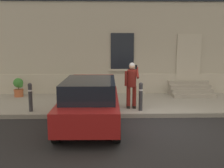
{
  "coord_description": "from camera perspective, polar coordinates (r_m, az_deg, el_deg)",
  "views": [
    {
      "loc": [
        -1.57,
        -7.85,
        2.65
      ],
      "look_at": [
        -1.32,
        1.6,
        1.1
      ],
      "focal_mm": 41.57,
      "sensor_mm": 36.0,
      "label": 1
    }
  ],
  "objects": [
    {
      "name": "sidewalk",
      "position": [
        11.07,
        6.67,
        -4.21
      ],
      "size": [
        24.0,
        3.6,
        0.15
      ],
      "primitive_type": "cube",
      "color": "#99968E",
      "rests_on": "ground"
    },
    {
      "name": "bollard_far_left",
      "position": [
        9.78,
        -17.53,
        -2.55
      ],
      "size": [
        0.15,
        0.15,
        1.04
      ],
      "color": "#333338",
      "rests_on": "sidewalk"
    },
    {
      "name": "planter_terracotta",
      "position": [
        12.6,
        -19.85,
        -0.59
      ],
      "size": [
        0.44,
        0.44,
        0.86
      ],
      "color": "#B25B38",
      "rests_on": "sidewalk"
    },
    {
      "name": "person_on_phone",
      "position": [
        9.65,
        4.33,
        0.34
      ],
      "size": [
        0.51,
        0.5,
        1.74
      ],
      "rotation": [
        0.0,
        0.0,
        -0.21
      ],
      "color": "maroon",
      "rests_on": "sidewalk"
    },
    {
      "name": "bollard_near_person",
      "position": [
        9.49,
        6.33,
        -2.52
      ],
      "size": [
        0.15,
        0.15,
        1.04
      ],
      "color": "#333338",
      "rests_on": "sidewalk"
    },
    {
      "name": "hatchback_car_red",
      "position": [
        8.18,
        -4.86,
        -3.88
      ],
      "size": [
        1.84,
        4.09,
        1.5
      ],
      "color": "maroon",
      "rests_on": "ground"
    },
    {
      "name": "planter_olive",
      "position": [
        12.22,
        -9.44,
        -0.45
      ],
      "size": [
        0.44,
        0.44,
        0.86
      ],
      "color": "#606B38",
      "rests_on": "sidewalk"
    },
    {
      "name": "ground_plane",
      "position": [
        8.43,
        9.39,
        -9.13
      ],
      "size": [
        80.0,
        80.0,
        0.0
      ],
      "primitive_type": "plane",
      "color": "#232326"
    },
    {
      "name": "building_facade",
      "position": [
        13.28,
        5.44,
        13.93
      ],
      "size": [
        24.0,
        1.52,
        7.5
      ],
      "color": "#B2AD9E",
      "rests_on": "ground"
    },
    {
      "name": "curb_edge",
      "position": [
        9.29,
        8.3,
        -6.88
      ],
      "size": [
        24.0,
        0.12,
        0.15
      ],
      "primitive_type": "cube",
      "color": "gray",
      "rests_on": "ground"
    },
    {
      "name": "entrance_stoop",
      "position": [
        12.83,
        16.78,
        -1.24
      ],
      "size": [
        1.92,
        1.28,
        0.64
      ],
      "color": "#9E998E",
      "rests_on": "sidewalk"
    }
  ]
}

